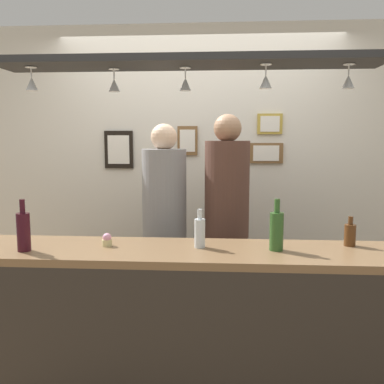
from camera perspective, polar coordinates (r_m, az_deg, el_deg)
name	(u,v)px	position (r m, az deg, el deg)	size (l,w,h in m)	color
ground_plane	(191,369)	(3.19, -0.14, -22.83)	(8.00, 8.00, 0.00)	olive
back_wall	(200,171)	(3.87, 1.05, 2.83)	(4.40, 0.06, 2.60)	silver
bar_counter	(184,309)	(2.45, -1.03, -15.49)	(2.70, 0.55, 0.95)	brown
overhead_glass_rack	(187,62)	(2.50, -0.68, 17.14)	(2.20, 0.36, 0.04)	black
hanging_wineglass_far_left	(32,83)	(2.68, -20.83, 13.59)	(0.07, 0.07, 0.13)	silver
hanging_wineglass_left	(114,84)	(2.61, -10.46, 14.10)	(0.07, 0.07, 0.13)	silver
hanging_wineglass_center_left	(185,83)	(2.53, -0.90, 14.45)	(0.07, 0.07, 0.13)	silver
hanging_wineglass_center	(266,81)	(2.45, 9.92, 14.58)	(0.07, 0.07, 0.13)	silver
hanging_wineglass_center_right	(348,81)	(2.56, 20.36, 13.91)	(0.07, 0.07, 0.13)	silver
person_middle_grey_shirt	(165,212)	(3.28, -3.73, -2.71)	(0.34, 0.34, 1.71)	#2D334C
person_right_brown_shirt	(227,207)	(3.24, 4.72, -2.01)	(0.34, 0.34, 1.78)	#2D334C
bottle_soda_clear	(200,232)	(2.51, 1.06, -5.43)	(0.06, 0.06, 0.23)	silver
bottle_champagne_green	(277,230)	(2.48, 11.34, -5.07)	(0.08, 0.08, 0.30)	#2D5623
bottle_wine_dark_red	(23,231)	(2.61, -21.80, -4.88)	(0.08, 0.08, 0.30)	#380F19
bottle_beer_brown_stubby	(350,234)	(2.72, 20.56, -5.37)	(0.07, 0.07, 0.18)	#512D14
cupcake	(107,240)	(2.60, -11.40, -6.39)	(0.06, 0.06, 0.08)	beige
picture_frame_upper_small	(270,124)	(3.83, 10.46, 9.03)	(0.22, 0.02, 0.18)	#B29338
picture_frame_crest	(188,141)	(3.82, -0.61, 6.94)	(0.18, 0.02, 0.26)	brown
picture_frame_lower_pair	(266,153)	(3.83, 9.96, 5.19)	(0.30, 0.02, 0.18)	brown
picture_frame_caricature	(119,150)	(3.92, -9.86, 5.66)	(0.26, 0.02, 0.34)	black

